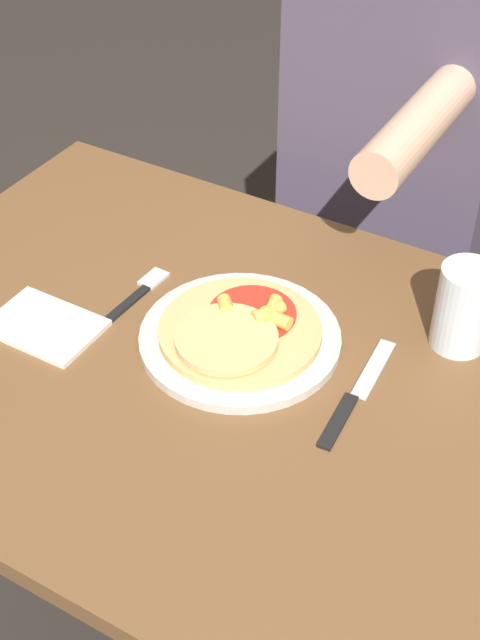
# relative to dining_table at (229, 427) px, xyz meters

# --- Properties ---
(dining_table) EXTENTS (1.12, 0.77, 0.73)m
(dining_table) POSITION_rel_dining_table_xyz_m (0.00, 0.00, 0.00)
(dining_table) COLOR brown
(dining_table) RESTS_ON ground_plane
(plate) EXTENTS (0.28, 0.28, 0.01)m
(plate) POSITION_rel_dining_table_xyz_m (-0.01, 0.05, 0.12)
(plate) COLOR beige
(plate) RESTS_ON dining_table
(pizza) EXTENTS (0.23, 0.23, 0.04)m
(pizza) POSITION_rel_dining_table_xyz_m (-0.01, 0.05, 0.14)
(pizza) COLOR tan
(pizza) RESTS_ON plate
(fork) EXTENTS (0.03, 0.18, 0.00)m
(fork) POSITION_rel_dining_table_xyz_m (-0.20, 0.06, 0.12)
(fork) COLOR black
(fork) RESTS_ON dining_table
(knife) EXTENTS (0.03, 0.22, 0.00)m
(knife) POSITION_rel_dining_table_xyz_m (0.17, 0.04, 0.12)
(knife) COLOR black
(knife) RESTS_ON dining_table
(drinking_glass) EXTENTS (0.08, 0.08, 0.12)m
(drinking_glass) POSITION_rel_dining_table_xyz_m (0.25, 0.20, 0.18)
(drinking_glass) COLOR silver
(drinking_glass) RESTS_ON dining_table
(napkin) EXTENTS (0.15, 0.11, 0.01)m
(napkin) POSITION_rel_dining_table_xyz_m (-0.27, -0.06, 0.12)
(napkin) COLOR silver
(napkin) RESTS_ON dining_table
(person_diner) EXTENTS (0.37, 0.52, 1.26)m
(person_diner) POSITION_rel_dining_table_xyz_m (-0.01, 0.61, 0.13)
(person_diner) COLOR #2D2D38
(person_diner) RESTS_ON ground_plane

